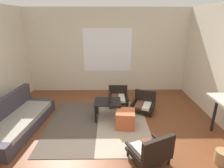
{
  "coord_description": "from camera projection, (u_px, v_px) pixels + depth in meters",
  "views": [
    {
      "loc": [
        0.07,
        -2.98,
        2.32
      ],
      "look_at": [
        0.12,
        1.13,
        0.88
      ],
      "focal_mm": 29.33,
      "sensor_mm": 36.0,
      "label": 1
    }
  ],
  "objects": [
    {
      "name": "armchair_corner",
      "position": [
        144.0,
        103.0,
        4.87
      ],
      "size": [
        0.72,
        0.7,
        0.52
      ],
      "color": "black",
      "rests_on": "ground"
    },
    {
      "name": "coffee_table",
      "position": [
        108.0,
        105.0,
        4.46
      ],
      "size": [
        0.64,
        0.54,
        0.46
      ],
      "color": "black",
      "rests_on": "ground"
    },
    {
      "name": "wicker_basket",
      "position": [
        222.0,
        157.0,
        3.1
      ],
      "size": [
        0.24,
        0.24,
        0.24
      ],
      "primitive_type": "cylinder",
      "color": "#9E7A4C",
      "rests_on": "ground"
    },
    {
      "name": "far_wall_with_window",
      "position": [
        107.0,
        51.0,
        6.01
      ],
      "size": [
        5.6,
        0.13,
        2.7
      ],
      "color": "beige",
      "rests_on": "ground"
    },
    {
      "name": "ottoman_orange",
      "position": [
        125.0,
        119.0,
        4.13
      ],
      "size": [
        0.46,
        0.46,
        0.4
      ],
      "primitive_type": "cube",
      "rotation": [
        0.0,
        0.0,
        -0.12
      ],
      "color": "#BC5633",
      "rests_on": "ground"
    },
    {
      "name": "glass_bottle",
      "position": [
        110.0,
        98.0,
        4.33
      ],
      "size": [
        0.07,
        0.07,
        0.28
      ],
      "color": "black",
      "rests_on": "coffee_table"
    },
    {
      "name": "ground_plane",
      "position": [
        106.0,
        145.0,
        3.57
      ],
      "size": [
        7.8,
        7.8,
        0.0
      ],
      "primitive_type": "plane",
      "color": "brown"
    },
    {
      "name": "couch",
      "position": [
        16.0,
        121.0,
        4.03
      ],
      "size": [
        1.01,
        2.14,
        0.72
      ],
      "color": "#38333D",
      "rests_on": "ground"
    },
    {
      "name": "area_rug",
      "position": [
        98.0,
        123.0,
        4.32
      ],
      "size": [
        2.33,
        2.34,
        0.01
      ],
      "color": "#4C4238",
      "rests_on": "ground"
    },
    {
      "name": "armchair_striped_foreground",
      "position": [
        151.0,
        151.0,
        3.04
      ],
      "size": [
        0.79,
        0.76,
        0.6
      ],
      "color": "black",
      "rests_on": "ground"
    },
    {
      "name": "armchair_by_window",
      "position": [
        118.0,
        96.0,
        5.28
      ],
      "size": [
        0.56,
        0.62,
        0.49
      ],
      "color": "black",
      "rests_on": "ground"
    }
  ]
}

